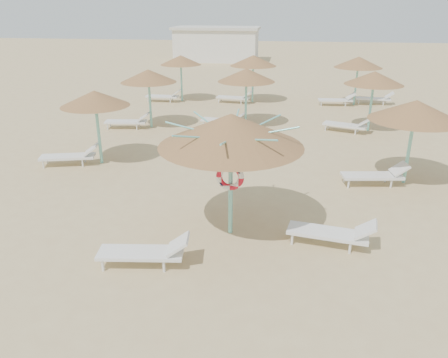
# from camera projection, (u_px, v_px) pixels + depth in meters

# --- Properties ---
(ground) EXTENTS (120.00, 120.00, 0.00)m
(ground) POSITION_uv_depth(u_px,v_px,m) (227.00, 234.00, 11.06)
(ground) COLOR tan
(ground) RESTS_ON ground
(main_palapa) EXTENTS (3.45, 3.45, 3.09)m
(main_palapa) POSITION_uv_depth(u_px,v_px,m) (231.00, 131.00, 10.15)
(main_palapa) COLOR #77CFC1
(main_palapa) RESTS_ON ground
(lounger_main_a) EXTENTS (2.08, 0.85, 0.74)m
(lounger_main_a) POSITION_uv_depth(u_px,v_px,m) (147.00, 252.00, 9.63)
(lounger_main_a) COLOR white
(lounger_main_a) RESTS_ON ground
(lounger_main_b) EXTENTS (2.12, 0.94, 0.74)m
(lounger_main_b) POSITION_uv_depth(u_px,v_px,m) (334.00, 233.00, 10.43)
(lounger_main_b) COLOR white
(lounger_main_b) RESTS_ON ground
(palapa_field) EXTENTS (14.69, 14.50, 2.71)m
(palapa_field) POSITION_uv_depth(u_px,v_px,m) (267.00, 76.00, 20.08)
(palapa_field) COLOR #77CFC1
(palapa_field) RESTS_ON ground
(service_hut) EXTENTS (8.40, 4.40, 3.25)m
(service_hut) POSITION_uv_depth(u_px,v_px,m) (217.00, 44.00, 43.34)
(service_hut) COLOR silver
(service_hut) RESTS_ON ground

